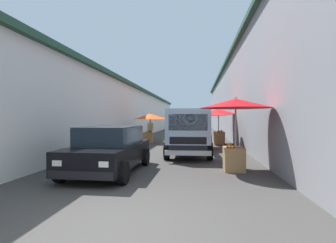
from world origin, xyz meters
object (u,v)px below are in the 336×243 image
at_px(fruit_stall_mid_lane, 150,119).
at_px(vendor_in_shade, 185,130).
at_px(fruit_stall_near_left, 205,116).
at_px(hatchback_car, 110,149).
at_px(vendor_by_crates, 150,129).
at_px(fruit_stall_far_right, 235,115).
at_px(delivery_truck, 188,133).
at_px(fruit_stall_near_right, 219,115).
at_px(plastic_stool, 232,150).

height_order(fruit_stall_mid_lane, vendor_in_shade, fruit_stall_mid_lane).
height_order(fruit_stall_near_left, vendor_in_shade, fruit_stall_near_left).
bearing_deg(hatchback_car, vendor_by_crates, 4.46).
bearing_deg(fruit_stall_mid_lane, fruit_stall_far_right, -152.77).
relative_size(vendor_by_crates, vendor_in_shade, 1.01).
xyz_separation_m(fruit_stall_mid_lane, vendor_by_crates, (1.74, 0.33, -0.74)).
relative_size(fruit_stall_mid_lane, fruit_stall_near_left, 0.84).
relative_size(fruit_stall_mid_lane, vendor_by_crates, 1.50).
bearing_deg(delivery_truck, fruit_stall_near_left, -13.23).
bearing_deg(fruit_stall_far_right, fruit_stall_mid_lane, 27.23).
distance_m(fruit_stall_near_right, vendor_in_shade, 2.80).
bearing_deg(vendor_by_crates, fruit_stall_near_left, -137.48).
distance_m(fruit_stall_mid_lane, hatchback_car, 9.42).
bearing_deg(fruit_stall_far_right, fruit_stall_near_left, 7.51).
bearing_deg(delivery_truck, fruit_stall_near_right, -16.96).
bearing_deg(vendor_by_crates, vendor_in_shade, -104.92).
bearing_deg(vendor_by_crates, fruit_stall_mid_lane, -169.31).
distance_m(fruit_stall_mid_lane, plastic_stool, 7.67).
distance_m(hatchback_car, delivery_truck, 4.04).
bearing_deg(fruit_stall_near_left, vendor_in_shade, 19.56).
distance_m(fruit_stall_mid_lane, delivery_truck, 6.76).
bearing_deg(delivery_truck, fruit_stall_far_right, -148.52).
height_order(fruit_stall_mid_lane, plastic_stool, fruit_stall_mid_lane).
distance_m(delivery_truck, plastic_stool, 2.04).
distance_m(fruit_stall_far_right, fruit_stall_near_left, 6.14).
height_order(fruit_stall_near_right, vendor_in_shade, fruit_stall_near_right).
bearing_deg(vendor_in_shade, vendor_by_crates, 75.08).
bearing_deg(plastic_stool, vendor_by_crates, 33.86).
bearing_deg(fruit_stall_near_left, plastic_stool, -161.34).
bearing_deg(fruit_stall_near_right, hatchback_car, 155.64).
distance_m(fruit_stall_near_left, vendor_in_shade, 4.00).
height_order(fruit_stall_far_right, hatchback_car, fruit_stall_far_right).
distance_m(fruit_stall_far_right, hatchback_car, 4.15).
height_order(hatchback_car, plastic_stool, hatchback_car).
bearing_deg(fruit_stall_near_right, delivery_truck, 163.04).
relative_size(fruit_stall_far_right, hatchback_car, 0.62).
bearing_deg(fruit_stall_far_right, hatchback_car, 99.29).
relative_size(fruit_stall_near_left, hatchback_car, 0.70).
bearing_deg(hatchback_car, delivery_truck, -35.48).
distance_m(fruit_stall_far_right, vendor_in_shade, 10.01).
relative_size(vendor_by_crates, plastic_stool, 3.54).
height_order(fruit_stall_far_right, delivery_truck, fruit_stall_far_right).
distance_m(hatchback_car, vendor_in_shade, 10.55).
distance_m(delivery_truck, vendor_by_crates, 8.46).
distance_m(hatchback_car, plastic_stool, 5.51).
height_order(fruit_stall_mid_lane, hatchback_car, fruit_stall_mid_lane).
height_order(delivery_truck, vendor_by_crates, delivery_truck).
relative_size(fruit_stall_far_right, vendor_in_shade, 1.59).
xyz_separation_m(delivery_truck, vendor_by_crates, (7.83, 3.20, -0.16)).
bearing_deg(fruit_stall_near_right, plastic_stool, -178.54).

